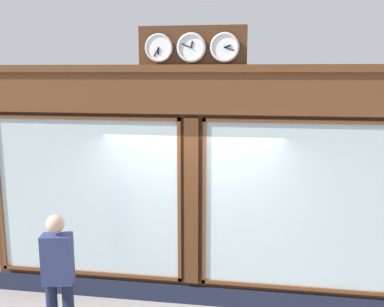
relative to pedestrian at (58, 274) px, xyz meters
The scene contains 2 objects.
shop_facade 2.15m from the pedestrian, 137.56° to the right, with size 6.24×0.42×3.97m.
pedestrian is the anchor object (origin of this frame).
Camera 1 is at (-0.91, 5.88, 3.37)m, focal length 40.83 mm.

